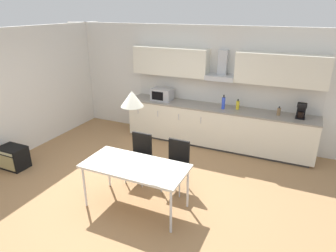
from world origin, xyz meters
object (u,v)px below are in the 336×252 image
(bottle_blue, at_px, (223,103))
(chair_far_right, at_px, (177,160))
(bottle_yellow, at_px, (238,105))
(bottle_brown, at_px, (279,112))
(guitar_amp, at_px, (13,157))
(microwave, at_px, (162,94))
(pendant_lamp, at_px, (132,99))
(chair_far_left, at_px, (140,152))
(dining_table, at_px, (135,168))
(coffee_maker, at_px, (301,111))

(bottle_blue, distance_m, chair_far_right, 2.02)
(bottle_yellow, relative_size, bottle_brown, 1.20)
(chair_far_right, height_order, guitar_amp, chair_far_right)
(chair_far_right, bearing_deg, microwave, 121.53)
(bottle_brown, relative_size, pendant_lamp, 0.59)
(chair_far_left, bearing_deg, pendant_lamp, -64.80)
(dining_table, bearing_deg, pendant_lamp, 90.00)
(coffee_maker, distance_m, bottle_brown, 0.42)
(microwave, xyz_separation_m, bottle_blue, (1.49, -0.05, -0.01))
(microwave, distance_m, bottle_brown, 2.63)
(bottle_blue, bearing_deg, guitar_amp, -142.89)
(bottle_brown, relative_size, guitar_amp, 0.36)
(coffee_maker, bearing_deg, guitar_amp, -151.70)
(bottle_blue, height_order, chair_far_right, bottle_blue)
(bottle_yellow, distance_m, chair_far_right, 2.16)
(bottle_brown, bearing_deg, pendant_lamp, -122.67)
(guitar_amp, bearing_deg, chair_far_right, 12.07)
(bottle_blue, distance_m, guitar_amp, 4.41)
(bottle_brown, relative_size, chair_far_left, 0.22)
(bottle_brown, distance_m, chair_far_left, 2.95)
(bottle_blue, relative_size, dining_table, 0.19)
(bottle_yellow, xyz_separation_m, bottle_blue, (-0.29, -0.10, 0.04))
(guitar_amp, height_order, pendant_lamp, pendant_lamp)
(coffee_maker, relative_size, chair_far_left, 0.34)
(bottle_yellow, distance_m, bottle_brown, 0.85)
(dining_table, height_order, chair_far_right, chair_far_right)
(bottle_brown, bearing_deg, bottle_blue, -177.03)
(bottle_yellow, height_order, guitar_amp, bottle_yellow)
(dining_table, xyz_separation_m, chair_far_right, (0.36, 0.76, -0.16))
(microwave, height_order, bottle_yellow, microwave)
(bottle_yellow, bearing_deg, bottle_blue, -160.51)
(microwave, height_order, chair_far_right, microwave)
(microwave, relative_size, bottle_blue, 1.54)
(coffee_maker, xyz_separation_m, chair_far_left, (-2.54, -2.01, -0.53))
(bottle_yellow, relative_size, bottle_blue, 0.72)
(chair_far_right, distance_m, pendant_lamp, 1.51)
(microwave, bearing_deg, coffee_maker, 0.50)
(microwave, xyz_separation_m, pendant_lamp, (0.86, -2.75, 0.73))
(microwave, xyz_separation_m, chair_far_right, (1.22, -1.99, -0.52))
(guitar_amp, bearing_deg, bottle_blue, 37.11)
(chair_far_right, distance_m, chair_far_left, 0.72)
(chair_far_right, xyz_separation_m, guitar_amp, (-3.19, -0.68, -0.31))
(microwave, height_order, chair_far_left, microwave)
(bottle_yellow, xyz_separation_m, chair_far_left, (-1.28, -2.04, -0.47))
(bottle_blue, relative_size, chair_far_right, 0.36)
(microwave, bearing_deg, chair_far_left, -75.91)
(chair_far_right, relative_size, pendant_lamp, 2.72)
(chair_far_right, bearing_deg, coffee_maker, 47.92)
(coffee_maker, relative_size, bottle_blue, 0.96)
(bottle_blue, xyz_separation_m, chair_far_right, (-0.27, -1.93, -0.51))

